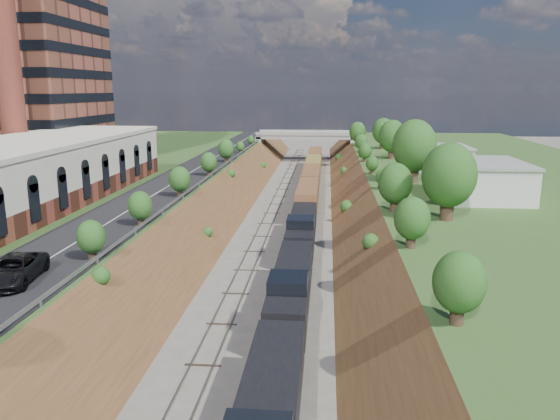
{
  "coord_description": "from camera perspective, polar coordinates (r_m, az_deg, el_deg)",
  "views": [
    {
      "loc": [
        5.19,
        -13.26,
        17.59
      ],
      "look_at": [
        0.72,
        38.59,
        6.0
      ],
      "focal_mm": 35.0,
      "sensor_mm": 36.0,
      "label": 1
    }
  ],
  "objects": [
    {
      "name": "embankment_left",
      "position": [
        77.06,
        -7.34,
        -0.74
      ],
      "size": [
        10.0,
        180.0,
        10.0
      ],
      "primitive_type": "cube",
      "rotation": [
        0.0,
        0.79,
        0.0
      ],
      "color": "brown",
      "rests_on": "ground"
    },
    {
      "name": "tree_left_crest",
      "position": [
        38.81,
        -21.32,
        -4.11
      ],
      "size": [
        2.45,
        2.45,
        3.55
      ],
      "color": "#473323",
      "rests_on": "platform_left"
    },
    {
      "name": "embankment_right",
      "position": [
        75.56,
        9.2,
        -1.07
      ],
      "size": [
        10.0,
        180.0,
        10.0
      ],
      "primitive_type": "cube",
      "rotation": [
        0.0,
        0.79,
        0.0
      ],
      "color": "brown",
      "rests_on": "ground"
    },
    {
      "name": "suv",
      "position": [
        40.16,
        -26.09,
        -5.6
      ],
      "size": [
        3.75,
        6.57,
        1.73
      ],
      "primitive_type": "imported",
      "rotation": [
        0.0,
        0.0,
        0.15
      ],
      "color": "black",
      "rests_on": "road"
    },
    {
      "name": "white_building_near",
      "position": [
        68.6,
        20.37,
        2.89
      ],
      "size": [
        9.0,
        12.0,
        4.0
      ],
      "primitive_type": "cube",
      "color": "silver",
      "rests_on": "platform_right"
    },
    {
      "name": "rail_left_track",
      "position": [
        75.72,
        -1.12,
        -0.81
      ],
      "size": [
        1.58,
        180.0,
        0.18
      ],
      "primitive_type": "cube",
      "color": "gray",
      "rests_on": "ground"
    },
    {
      "name": "platform_left",
      "position": [
        83.98,
        -22.23,
        1.26
      ],
      "size": [
        44.0,
        180.0,
        5.0
      ],
      "primitive_type": "cube",
      "color": "#3C5E27",
      "rests_on": "ground"
    },
    {
      "name": "tree_right_large",
      "position": [
        55.16,
        17.26,
        3.44
      ],
      "size": [
        5.25,
        5.25,
        7.61
      ],
      "color": "#473323",
      "rests_on": "platform_right"
    },
    {
      "name": "road",
      "position": [
        77.15,
        -10.72,
        2.98
      ],
      "size": [
        8.0,
        180.0,
        0.1
      ],
      "primitive_type": "cube",
      "color": "black",
      "rests_on": "platform_left"
    },
    {
      "name": "guardrail",
      "position": [
        75.88,
        -7.78,
        3.31
      ],
      "size": [
        0.1,
        171.0,
        0.7
      ],
      "color": "#99999E",
      "rests_on": "platform_left"
    },
    {
      "name": "smokestack",
      "position": [
        80.92,
        -26.9,
        16.52
      ],
      "size": [
        3.2,
        3.2,
        40.0
      ],
      "primitive_type": "cylinder",
      "color": "brown",
      "rests_on": "platform_left"
    },
    {
      "name": "platform_right",
      "position": [
        79.8,
        25.21,
        0.45
      ],
      "size": [
        44.0,
        180.0,
        5.0
      ],
      "primitive_type": "cube",
      "color": "#3C5E27",
      "rests_on": "ground"
    },
    {
      "name": "freight_train",
      "position": [
        75.68,
        2.86,
        1.01
      ],
      "size": [
        2.86,
        115.62,
        4.55
      ],
      "color": "black",
      "rests_on": "ground"
    },
    {
      "name": "overpass",
      "position": [
        135.95,
        2.73,
        7.2
      ],
      "size": [
        24.5,
        8.3,
        7.4
      ],
      "color": "gray",
      "rests_on": "ground"
    },
    {
      "name": "white_building_far",
      "position": [
        89.71,
        16.4,
        5.14
      ],
      "size": [
        8.0,
        10.0,
        3.6
      ],
      "primitive_type": "cube",
      "color": "silver",
      "rests_on": "platform_right"
    },
    {
      "name": "rail_right_track",
      "position": [
        75.36,
        2.82,
        -0.88
      ],
      "size": [
        1.58,
        180.0,
        0.18
      ],
      "primitive_type": "cube",
      "color": "gray",
      "rests_on": "ground"
    }
  ]
}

